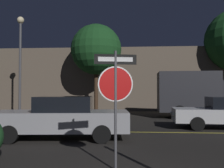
{
  "coord_description": "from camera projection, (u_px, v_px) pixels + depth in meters",
  "views": [
    {
      "loc": [
        0.31,
        -3.91,
        1.72
      ],
      "look_at": [
        -0.28,
        4.18,
        1.94
      ],
      "focal_mm": 40.0,
      "sensor_mm": 36.0,
      "label": 1
    }
  ],
  "objects": [
    {
      "name": "street_lamp",
      "position": [
        20.0,
        50.0,
        16.92
      ],
      "size": [
        0.47,
        0.47,
        6.77
      ],
      "color": "#4C4C51",
      "rests_on": "ground_plane"
    },
    {
      "name": "building_backdrop",
      "position": [
        133.0,
        80.0,
        23.53
      ],
      "size": [
        26.42,
        4.43,
        5.5
      ],
      "primitive_type": "cube",
      "color": "#6B5B4C",
      "rests_on": "ground_plane"
    },
    {
      "name": "tree_1",
      "position": [
        96.0,
        50.0,
        19.76
      ],
      "size": [
        4.0,
        4.0,
        7.0
      ],
      "color": "#422D1E",
      "rests_on": "ground_plane"
    },
    {
      "name": "stop_sign",
      "position": [
        116.0,
        86.0,
        5.44
      ],
      "size": [
        0.92,
        0.21,
        2.6
      ],
      "rotation": [
        0.0,
        0.0,
        0.2
      ],
      "color": "#4C4C51",
      "rests_on": "ground_plane"
    },
    {
      "name": "road_center_stripe",
      "position": [
        123.0,
        132.0,
        10.41
      ],
      "size": [
        39.67,
        0.12,
        0.01
      ],
      "primitive_type": "cube",
      "color": "gold",
      "rests_on": "ground_plane"
    },
    {
      "name": "delivery_truck",
      "position": [
        206.0,
        93.0,
        15.89
      ],
      "size": [
        6.04,
        2.75,
        2.91
      ],
      "rotation": [
        0.0,
        0.0,
        -1.61
      ],
      "color": "#2D2D33",
      "rests_on": "ground_plane"
    },
    {
      "name": "passing_car_2",
      "position": [
        61.0,
        118.0,
        8.95
      ],
      "size": [
        5.07,
        2.18,
        1.52
      ],
      "rotation": [
        0.0,
        0.0,
        1.67
      ],
      "color": "#9E9EA3",
      "rests_on": "ground_plane"
    }
  ]
}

